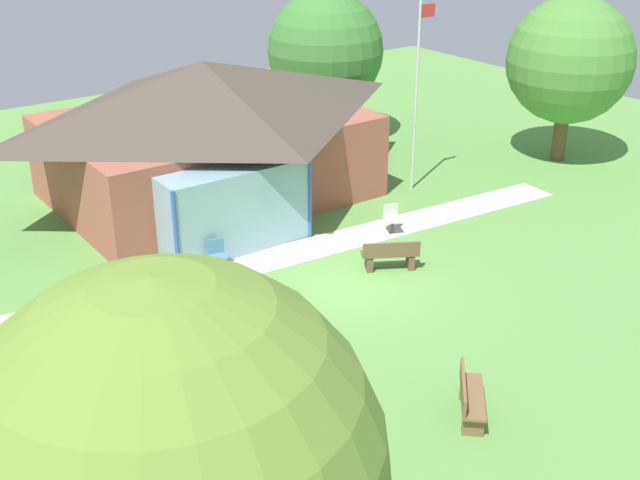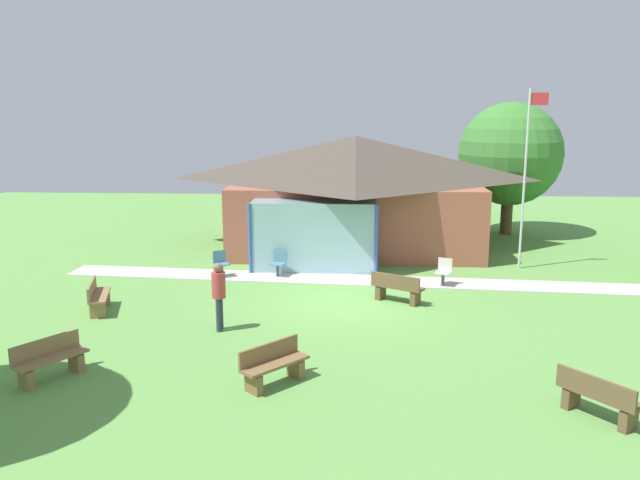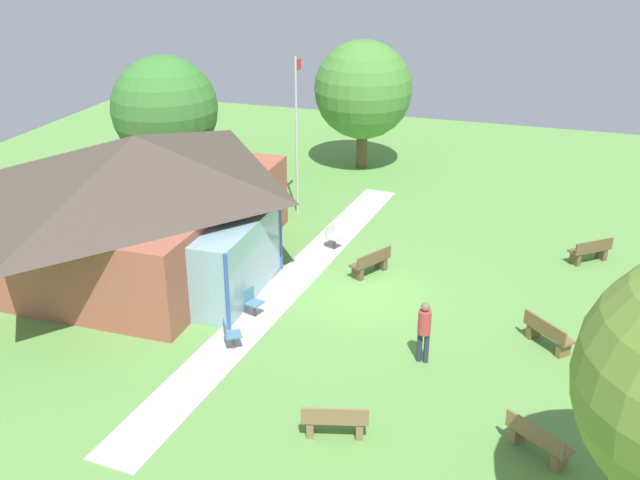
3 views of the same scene
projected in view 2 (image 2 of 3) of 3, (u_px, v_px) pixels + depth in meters
The scene contains 14 objects.
ground_plane at pixel (346, 303), 18.31m from camera, with size 44.00×44.00×0.00m, color #609947.
pavilion at pixel (354, 190), 25.19m from camera, with size 10.21×8.61×4.33m.
footpath at pixel (347, 280), 20.67m from camera, with size 18.49×1.30×0.03m, color #BCB7B2.
flagpole at pixel (526, 172), 21.46m from camera, with size 0.64×0.08×6.05m.
bench_mid_left at pixel (98, 297), 17.48m from camera, with size 0.82×1.56×0.84m.
bench_front_left at pixel (50, 360), 13.22m from camera, with size 1.22×1.48×0.84m.
bench_rear_near_path at pixel (397, 289), 18.29m from camera, with size 1.52×1.13×0.84m.
bench_front_right at pixel (598, 398), 11.51m from camera, with size 1.30×1.43×0.84m.
bench_front_center at pixel (274, 365), 12.95m from camera, with size 1.35×1.40×0.84m.
patio_chair_lawn_spare at pixel (444, 273), 19.92m from camera, with size 0.58×0.58×0.86m.
patio_chair_west at pixel (221, 264), 20.97m from camera, with size 0.61×0.61×0.86m.
patio_chair_porch_left at pixel (278, 264), 21.02m from camera, with size 0.55×0.55×0.86m.
visitor_strolling_lawn at pixel (219, 291), 15.90m from camera, with size 0.34×0.34×1.74m.
tree_behind_pavilion_right at pixel (510, 154), 27.28m from camera, with size 4.36×4.36×5.63m.
Camera 2 is at (0.19, -17.55, 5.58)m, focal length 36.15 mm.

